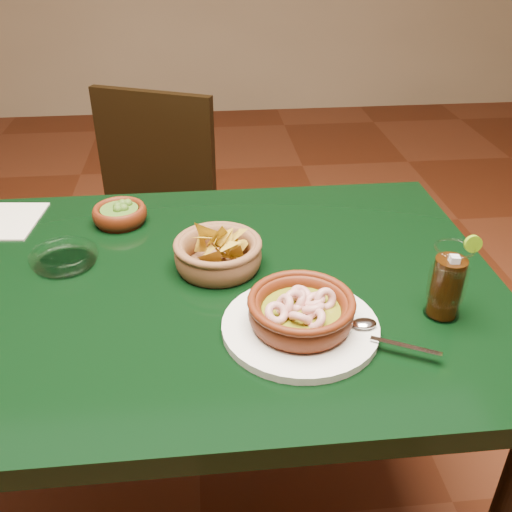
{
  "coord_description": "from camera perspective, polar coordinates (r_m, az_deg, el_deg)",
  "views": [
    {
      "loc": [
        0.05,
        -0.89,
        1.34
      ],
      "look_at": [
        0.14,
        -0.02,
        0.81
      ],
      "focal_mm": 40.0,
      "sensor_mm": 36.0,
      "label": 1
    }
  ],
  "objects": [
    {
      "name": "glass_ashtray",
      "position": [
        1.17,
        -18.64,
        -0.1
      ],
      "size": [
        0.14,
        0.14,
        0.03
      ],
      "color": "white",
      "rests_on": "dining_table"
    },
    {
      "name": "chip_basket",
      "position": [
        1.09,
        -3.8,
        0.27
      ],
      "size": [
        0.2,
        0.2,
        0.12
      ],
      "color": "brown",
      "rests_on": "dining_table"
    },
    {
      "name": "dining_chair",
      "position": [
        1.82,
        -11.13,
        2.66
      ],
      "size": [
        0.54,
        0.54,
        0.89
      ],
      "color": "black",
      "rests_on": "ground"
    },
    {
      "name": "shrimp_plate",
      "position": [
        0.93,
        4.54,
        -5.88
      ],
      "size": [
        0.33,
        0.26,
        0.08
      ],
      "color": "silver",
      "rests_on": "dining_table"
    },
    {
      "name": "cola_drink",
      "position": [
        1.0,
        18.6,
        -2.51
      ],
      "size": [
        0.13,
        0.13,
        0.15
      ],
      "color": "white",
      "rests_on": "dining_table"
    },
    {
      "name": "guacamole_ramekin",
      "position": [
        1.29,
        -13.46,
        4.18
      ],
      "size": [
        0.14,
        0.14,
        0.05
      ],
      "color": "#451708",
      "rests_on": "dining_table"
    },
    {
      "name": "paper_menu",
      "position": [
        1.38,
        -23.52,
        3.25
      ],
      "size": [
        0.15,
        0.19,
        0.0
      ],
      "color": "beige",
      "rests_on": "dining_table"
    },
    {
      "name": "dining_table",
      "position": [
        1.13,
        -7.22,
        -6.73
      ],
      "size": [
        1.2,
        0.8,
        0.75
      ],
      "color": "black",
      "rests_on": "ground"
    }
  ]
}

